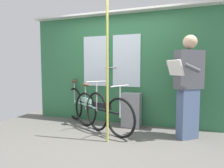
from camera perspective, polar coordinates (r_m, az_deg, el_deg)
ground_plane at (r=3.32m, az=-4.32°, el=-17.04°), size 5.10×4.15×0.04m
train_door_wall at (r=4.28m, az=2.30°, el=5.12°), size 4.10×0.28×2.38m
bicycle_near_door at (r=4.26m, az=-8.01°, el=-6.35°), size 1.45×1.03×0.96m
bicycle_leaning_behind at (r=3.77m, az=-3.26°, el=-8.06°), size 1.53×0.81×0.92m
passenger_reading_newspaper at (r=3.55m, az=21.24°, el=-0.16°), size 0.64×0.61×1.75m
trash_bin_by_wall at (r=4.08m, az=5.70°, el=-7.49°), size 0.38×0.28×0.70m
handrail_pole at (r=3.14m, az=-1.35°, el=3.98°), size 0.04×0.04×2.34m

